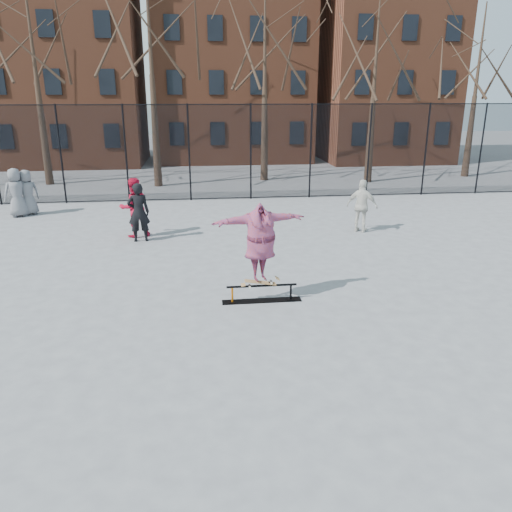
{
  "coord_description": "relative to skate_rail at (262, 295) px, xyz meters",
  "views": [
    {
      "loc": [
        -1.1,
        -8.39,
        4.41
      ],
      "look_at": [
        0.07,
        1.5,
        1.14
      ],
      "focal_mm": 35.0,
      "sensor_mm": 36.0,
      "label": 1
    }
  ],
  "objects": [
    {
      "name": "ground",
      "position": [
        -0.23,
        -1.76,
        -0.15
      ],
      "size": [
        100.0,
        100.0,
        0.0
      ],
      "primitive_type": "plane",
      "color": "slate"
    },
    {
      "name": "skate_rail",
      "position": [
        0.0,
        0.0,
        0.0
      ],
      "size": [
        1.76,
        0.27,
        0.39
      ],
      "color": "black",
      "rests_on": "ground"
    },
    {
      "name": "skateboard",
      "position": [
        -0.03,
        0.0,
        0.28
      ],
      "size": [
        0.75,
        0.18,
        0.09
      ],
      "primitive_type": null,
      "color": "olive",
      "rests_on": "skate_rail"
    },
    {
      "name": "skater",
      "position": [
        -0.03,
        0.0,
        1.18
      ],
      "size": [
        2.18,
        1.07,
        1.71
      ],
      "primitive_type": "imported",
      "rotation": [
        0.0,
        0.0,
        0.25
      ],
      "color": "#783E9B",
      "rests_on": "skateboard"
    },
    {
      "name": "bystander_grey",
      "position": [
        -7.69,
        9.27,
        0.7
      ],
      "size": [
        0.99,
        0.91,
        1.7
      ],
      "primitive_type": "imported",
      "rotation": [
        0.0,
        0.0,
        3.72
      ],
      "color": "slate",
      "rests_on": "ground"
    },
    {
      "name": "bystander_black",
      "position": [
        -3.16,
        5.14,
        0.76
      ],
      "size": [
        0.71,
        0.51,
        1.82
      ],
      "primitive_type": "imported",
      "rotation": [
        0.0,
        0.0,
        3.26
      ],
      "color": "black",
      "rests_on": "ground"
    },
    {
      "name": "bystander_red",
      "position": [
        -3.35,
        5.7,
        0.79
      ],
      "size": [
        1.12,
        1.0,
        1.89
      ],
      "primitive_type": "imported",
      "rotation": [
        0.0,
        0.0,
        3.52
      ],
      "color": "red",
      "rests_on": "ground"
    },
    {
      "name": "bystander_white",
      "position": [
        4.02,
        5.41,
        0.72
      ],
      "size": [
        1.09,
        0.91,
        1.74
      ],
      "primitive_type": "imported",
      "rotation": [
        0.0,
        0.0,
        2.56
      ],
      "color": "silver",
      "rests_on": "ground"
    },
    {
      "name": "bystander_extra",
      "position": [
        -7.99,
        8.99,
        0.75
      ],
      "size": [
        1.05,
        0.93,
        1.8
      ],
      "primitive_type": "imported",
      "rotation": [
        0.0,
        0.0,
        3.65
      ],
      "color": "slate",
      "rests_on": "ground"
    },
    {
      "name": "fence",
      "position": [
        -0.24,
        11.24,
        1.9
      ],
      "size": [
        34.03,
        0.07,
        4.0
      ],
      "color": "black",
      "rests_on": "ground"
    },
    {
      "name": "tree_row",
      "position": [
        -0.48,
        15.39,
        7.2
      ],
      "size": [
        33.66,
        7.46,
        10.67
      ],
      "color": "black",
      "rests_on": "ground"
    },
    {
      "name": "rowhouses",
      "position": [
        0.49,
        24.24,
        5.91
      ],
      "size": [
        29.0,
        7.0,
        13.0
      ],
      "color": "brown",
      "rests_on": "ground"
    }
  ]
}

